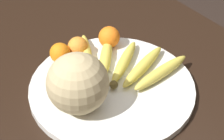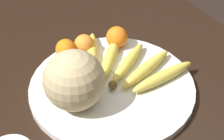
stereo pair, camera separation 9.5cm
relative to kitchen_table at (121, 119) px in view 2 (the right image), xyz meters
The scene contains 9 objects.
kitchen_table is the anchor object (origin of this frame).
fruit_bowl 0.12m from the kitchen_table, 132.85° to the right, with size 0.44×0.44×0.02m.
melon 0.24m from the kitchen_table, 87.87° to the right, with size 0.15×0.15×0.15m.
banana_bunch 0.16m from the kitchen_table, 137.79° to the left, with size 0.30×0.29×0.03m.
orange_front_left 0.25m from the kitchen_table, 156.83° to the right, with size 0.06×0.06×0.06m.
orange_front_right 0.24m from the kitchen_table, behind, with size 0.06×0.06×0.06m.
orange_mid_center 0.21m from the kitchen_table, 145.34° to the right, with size 0.06×0.06×0.06m.
orange_back_left 0.24m from the kitchen_table, 155.08° to the left, with size 0.06×0.06×0.06m.
produce_tag 0.15m from the kitchen_table, 159.03° to the left, with size 0.10×0.04×0.00m.
Camera 2 is at (0.63, -0.36, 1.45)m, focal length 60.00 mm.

